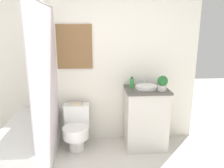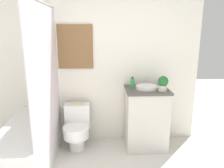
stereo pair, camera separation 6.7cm
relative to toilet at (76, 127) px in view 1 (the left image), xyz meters
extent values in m
cube|color=silver|center=(0.24, 0.28, 0.93)|extent=(3.13, 0.05, 2.50)
cube|color=brown|center=(-0.01, 0.24, 1.12)|extent=(0.50, 0.02, 0.62)
cube|color=beige|center=(-0.01, 0.24, 1.12)|extent=(0.47, 0.01, 0.59)
cube|color=white|center=(-0.55, -0.43, -0.05)|extent=(0.57, 1.38, 0.54)
cube|color=silver|center=(-0.27, -0.43, 0.77)|extent=(0.01, 1.27, 1.72)
cylinder|color=#B7B7BC|center=(-0.27, -0.43, 1.65)|extent=(0.02, 1.27, 0.02)
cylinder|color=white|center=(0.00, -0.06, -0.22)|extent=(0.21, 0.21, 0.21)
cylinder|color=white|center=(0.00, -0.11, -0.04)|extent=(0.35, 0.35, 0.14)
cylinder|color=white|center=(0.00, -0.11, 0.04)|extent=(0.36, 0.36, 0.02)
cube|color=white|center=(0.00, 0.12, 0.11)|extent=(0.36, 0.17, 0.35)
cube|color=white|center=(0.00, 0.12, 0.29)|extent=(0.38, 0.18, 0.02)
cube|color=beige|center=(1.00, -0.01, 0.10)|extent=(0.57, 0.47, 0.85)
cube|color=#4C4742|center=(1.00, -0.01, 0.54)|extent=(0.60, 0.50, 0.03)
cylinder|color=white|center=(1.00, 0.01, 0.58)|extent=(0.31, 0.31, 0.04)
cylinder|color=silver|center=(1.00, 0.19, 0.62)|extent=(0.02, 0.02, 0.13)
cylinder|color=green|center=(0.80, 0.09, 0.62)|extent=(0.06, 0.06, 0.13)
cylinder|color=black|center=(0.80, 0.09, 0.70)|extent=(0.03, 0.03, 0.02)
cylinder|color=beige|center=(1.18, -0.12, 0.60)|extent=(0.11, 0.11, 0.08)
sphere|color=#23662D|center=(1.18, -0.12, 0.69)|extent=(0.14, 0.14, 0.14)
cube|color=beige|center=(0.00, 0.12, 0.31)|extent=(0.17, 0.11, 0.02)
camera|label=1|loc=(0.32, -2.91, 1.36)|focal=35.00mm
camera|label=2|loc=(0.39, -2.92, 1.36)|focal=35.00mm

